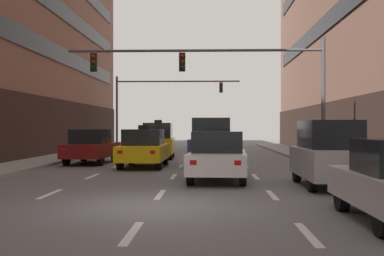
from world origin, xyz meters
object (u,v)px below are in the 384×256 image
(car_driving_6, at_px, (212,142))
(car_parked_2, at_px, (329,154))
(car_driving_1, at_px, (218,157))
(taxi_driving_3, at_px, (158,141))
(car_driving_0, at_px, (91,147))
(car_driving_2, at_px, (211,141))
(traffic_signal_1, at_px, (157,97))
(taxi_driving_4, at_px, (144,149))
(traffic_signal_0, at_px, (226,73))
(car_driving_5, at_px, (137,140))

(car_driving_6, xyz_separation_m, car_parked_2, (3.57, -8.11, -0.10))
(car_driving_1, relative_size, taxi_driving_3, 1.06)
(car_driving_0, bearing_deg, car_parked_2, -44.90)
(car_driving_6, bearing_deg, car_driving_2, 90.08)
(car_driving_1, distance_m, car_driving_2, 20.04)
(taxi_driving_3, distance_m, traffic_signal_1, 13.49)
(taxi_driving_3, distance_m, taxi_driving_4, 6.39)
(car_parked_2, height_order, traffic_signal_0, traffic_signal_0)
(car_driving_0, relative_size, car_driving_1, 1.02)
(car_driving_1, xyz_separation_m, car_driving_2, (-0.19, 20.04, 0.00))
(car_driving_1, distance_m, traffic_signal_0, 6.76)
(car_driving_0, distance_m, taxi_driving_4, 3.76)
(car_driving_2, bearing_deg, taxi_driving_4, -102.17)
(car_driving_0, xyz_separation_m, car_driving_2, (6.05, 11.97, -0.01))
(car_driving_2, bearing_deg, car_driving_6, -89.92)
(taxi_driving_3, relative_size, car_driving_6, 0.92)
(car_driving_1, bearing_deg, car_driving_0, 127.69)
(taxi_driving_4, relative_size, traffic_signal_0, 0.40)
(car_driving_2, height_order, car_parked_2, car_parked_2)
(car_driving_0, xyz_separation_m, traffic_signal_0, (6.71, -2.29, 3.45))
(car_driving_0, bearing_deg, taxi_driving_4, -38.00)
(taxi_driving_4, bearing_deg, traffic_signal_1, 94.30)
(taxi_driving_3, xyz_separation_m, car_driving_6, (3.10, -5.56, 0.09))
(car_driving_6, bearing_deg, car_driving_5, 109.57)
(taxi_driving_4, relative_size, car_driving_6, 0.98)
(car_driving_1, distance_m, traffic_signal_1, 25.81)
(car_driving_1, height_order, taxi_driving_4, taxi_driving_4)
(taxi_driving_3, relative_size, traffic_signal_1, 0.42)
(car_driving_2, height_order, car_driving_6, car_driving_6)
(car_driving_0, relative_size, car_parked_2, 1.11)
(traffic_signal_0, bearing_deg, car_driving_0, 161.13)
(car_driving_2, xyz_separation_m, traffic_signal_0, (0.67, -14.26, 3.46))
(car_parked_2, bearing_deg, car_driving_6, 113.76)
(car_driving_0, bearing_deg, traffic_signal_1, 84.94)
(taxi_driving_4, relative_size, car_parked_2, 1.10)
(car_driving_5, distance_m, traffic_signal_1, 4.26)
(car_driving_1, bearing_deg, car_driving_2, 90.55)
(car_driving_0, height_order, taxi_driving_3, taxi_driving_3)
(traffic_signal_0, bearing_deg, taxi_driving_4, -179.64)
(taxi_driving_3, xyz_separation_m, car_parked_2, (6.67, -13.66, -0.01))
(car_driving_2, distance_m, taxi_driving_4, 14.61)
(car_driving_5, height_order, car_parked_2, car_parked_2)
(car_driving_5, bearing_deg, car_driving_0, -90.43)
(car_driving_5, distance_m, traffic_signal_0, 19.06)
(car_driving_2, distance_m, traffic_signal_0, 14.69)
(taxi_driving_3, bearing_deg, traffic_signal_0, -59.47)
(car_parked_2, xyz_separation_m, traffic_signal_1, (-8.12, 26.65, 3.36))
(taxi_driving_3, distance_m, traffic_signal_0, 8.08)
(car_driving_2, distance_m, traffic_signal_1, 7.68)
(car_parked_2, relative_size, traffic_signal_1, 0.41)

